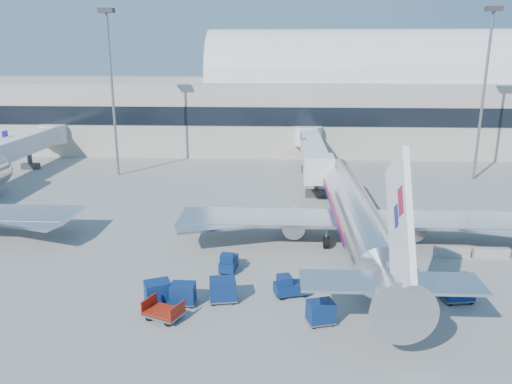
# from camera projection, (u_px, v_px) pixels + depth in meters

# --- Properties ---
(ground) EXTENTS (260.00, 260.00, 0.00)m
(ground) POSITION_uv_depth(u_px,v_px,m) (241.00, 262.00, 41.79)
(ground) COLOR gray
(ground) RESTS_ON ground
(terminal) EXTENTS (170.00, 28.15, 21.00)m
(terminal) POSITION_uv_depth(u_px,v_px,m) (192.00, 104.00, 94.23)
(terminal) COLOR #B2AA9E
(terminal) RESTS_ON ground
(airliner_main) EXTENTS (32.00, 37.26, 12.07)m
(airliner_main) POSITION_uv_depth(u_px,v_px,m) (355.00, 214.00, 44.86)
(airliner_main) COLOR silver
(airliner_main) RESTS_ON ground
(jetbridge_near) EXTENTS (4.40, 27.50, 6.25)m
(jetbridge_near) POSITION_uv_depth(u_px,v_px,m) (312.00, 149.00, 69.99)
(jetbridge_near) COLOR silver
(jetbridge_near) RESTS_ON ground
(jetbridge_mid) EXTENTS (4.40, 27.50, 6.25)m
(jetbridge_mid) POSITION_uv_depth(u_px,v_px,m) (20.00, 146.00, 72.02)
(jetbridge_mid) COLOR silver
(jetbridge_mid) RESTS_ON ground
(mast_west) EXTENTS (2.00, 1.20, 22.60)m
(mast_west) POSITION_uv_depth(u_px,v_px,m) (111.00, 69.00, 67.61)
(mast_west) COLOR slate
(mast_west) RESTS_ON ground
(mast_east) EXTENTS (2.00, 1.20, 22.60)m
(mast_east) POSITION_uv_depth(u_px,v_px,m) (486.00, 70.00, 65.20)
(mast_east) COLOR slate
(mast_east) RESTS_ON ground
(barrier_near) EXTENTS (3.00, 0.55, 0.90)m
(barrier_near) POSITION_uv_depth(u_px,v_px,m) (452.00, 252.00, 42.73)
(barrier_near) COLOR #9E9E96
(barrier_near) RESTS_ON ground
(barrier_mid) EXTENTS (3.00, 0.55, 0.90)m
(barrier_mid) POSITION_uv_depth(u_px,v_px,m) (491.00, 253.00, 42.57)
(barrier_mid) COLOR #9E9E96
(barrier_mid) RESTS_ON ground
(tug_lead) EXTENTS (2.68, 1.85, 1.59)m
(tug_lead) POSITION_uv_depth(u_px,v_px,m) (290.00, 286.00, 35.90)
(tug_lead) COLOR #0B2253
(tug_lead) RESTS_ON ground
(tug_right) EXTENTS (2.10, 2.34, 1.38)m
(tug_right) POSITION_uv_depth(u_px,v_px,m) (392.00, 270.00, 38.81)
(tug_right) COLOR #0B2253
(tug_right) RESTS_ON ground
(tug_left) EXTENTS (1.41, 2.51, 1.57)m
(tug_left) POSITION_uv_depth(u_px,v_px,m) (228.00, 262.00, 40.03)
(tug_left) COLOR #0B2253
(tug_left) RESTS_ON ground
(cart_train_a) EXTENTS (2.14, 1.78, 1.69)m
(cart_train_a) POSITION_uv_depth(u_px,v_px,m) (223.00, 290.00, 35.02)
(cart_train_a) COLOR #0B2253
(cart_train_a) RESTS_ON ground
(cart_train_b) EXTENTS (1.76, 1.35, 1.55)m
(cart_train_b) POSITION_uv_depth(u_px,v_px,m) (183.00, 294.00, 34.59)
(cart_train_b) COLOR #0B2253
(cart_train_b) RESTS_ON ground
(cart_train_c) EXTENTS (2.24, 2.02, 1.61)m
(cart_train_c) POSITION_uv_depth(u_px,v_px,m) (158.00, 292.00, 34.80)
(cart_train_c) COLOR #0B2253
(cart_train_c) RESTS_ON ground
(cart_solo_near) EXTENTS (2.05, 1.77, 1.54)m
(cart_solo_near) POSITION_uv_depth(u_px,v_px,m) (321.00, 312.00, 32.15)
(cart_solo_near) COLOR #0B2253
(cart_solo_near) RESTS_ON ground
(cart_solo_far) EXTENTS (2.34, 1.94, 1.85)m
(cart_solo_far) POSITION_uv_depth(u_px,v_px,m) (457.00, 288.00, 35.08)
(cart_solo_far) COLOR #0B2253
(cart_solo_far) RESTS_ON ground
(cart_open_red) EXTENTS (2.86, 2.49, 0.64)m
(cart_open_red) POSITION_uv_depth(u_px,v_px,m) (164.00, 313.00, 32.76)
(cart_open_red) COLOR slate
(cart_open_red) RESTS_ON ground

